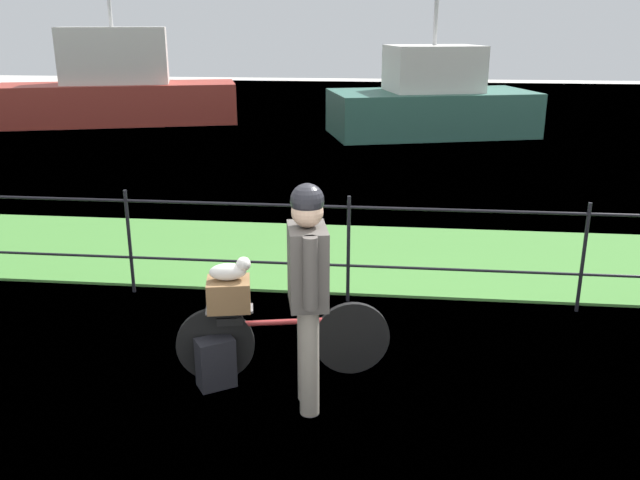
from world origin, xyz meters
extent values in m
plane|color=beige|center=(0.00, 0.00, 0.00)|extent=(60.00, 60.00, 0.00)
cube|color=#478438|center=(0.00, 3.47, 0.01)|extent=(27.00, 2.40, 0.03)
plane|color=slate|center=(0.00, 13.27, 0.00)|extent=(30.00, 30.00, 0.00)
cylinder|color=black|center=(-2.25, 2.13, 0.55)|extent=(0.04, 0.04, 1.10)
cylinder|color=black|center=(0.00, 2.13, 0.55)|extent=(0.04, 0.04, 1.10)
cylinder|color=black|center=(2.25, 2.13, 0.55)|extent=(0.04, 0.04, 1.10)
cylinder|color=black|center=(0.00, 2.13, 0.38)|extent=(18.00, 0.03, 0.03)
cylinder|color=black|center=(0.00, 2.13, 0.99)|extent=(18.00, 0.03, 0.03)
cylinder|color=black|center=(0.13, 0.69, 0.30)|extent=(0.60, 0.17, 0.61)
cylinder|color=black|center=(-0.92, 0.46, 0.30)|extent=(0.60, 0.17, 0.61)
cylinder|color=#9E2D2D|center=(-0.40, 0.57, 0.47)|extent=(0.83, 0.22, 0.04)
cube|color=black|center=(-0.80, 0.48, 0.51)|extent=(0.21, 0.13, 0.06)
cube|color=slate|center=(-0.80, 0.48, 0.60)|extent=(0.39, 0.23, 0.02)
cube|color=brown|center=(-0.80, 0.48, 0.73)|extent=(0.38, 0.34, 0.23)
ellipsoid|color=silver|center=(-0.80, 0.48, 0.91)|extent=(0.30, 0.20, 0.13)
sphere|color=silver|center=(-0.69, 0.51, 0.97)|extent=(0.11, 0.11, 0.11)
cylinder|color=gray|center=(-0.17, 0.26, 0.41)|extent=(0.14, 0.14, 0.82)
cylinder|color=gray|center=(-0.13, 0.07, 0.41)|extent=(0.14, 0.14, 0.82)
cube|color=#4C4742|center=(-0.15, 0.16, 1.10)|extent=(0.34, 0.45, 0.56)
cylinder|color=#4C4742|center=(-0.20, 0.38, 1.13)|extent=(0.10, 0.10, 0.50)
cylinder|color=#4C4742|center=(-0.11, -0.05, 1.13)|extent=(0.10, 0.10, 0.50)
sphere|color=tan|center=(-0.15, 0.16, 1.49)|extent=(0.22, 0.22, 0.22)
sphere|color=black|center=(-0.15, 0.16, 1.57)|extent=(0.23, 0.23, 0.23)
cube|color=black|center=(-0.90, 0.36, 0.20)|extent=(0.33, 0.30, 0.40)
cube|color=#336656|center=(1.32, 12.86, 0.54)|extent=(5.37, 3.63, 1.07)
cube|color=silver|center=(1.32, 12.86, 1.61)|extent=(2.53, 2.18, 1.09)
cylinder|color=#B2B2B2|center=(1.32, 12.86, 2.96)|extent=(0.10, 0.10, 1.60)
cube|color=#9E3328|center=(-7.19, 13.86, 0.54)|extent=(6.65, 3.65, 1.09)
cube|color=silver|center=(-7.19, 13.86, 1.83)|extent=(3.07, 2.07, 1.48)
camera|label=1|loc=(0.40, -4.11, 2.70)|focal=37.46mm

